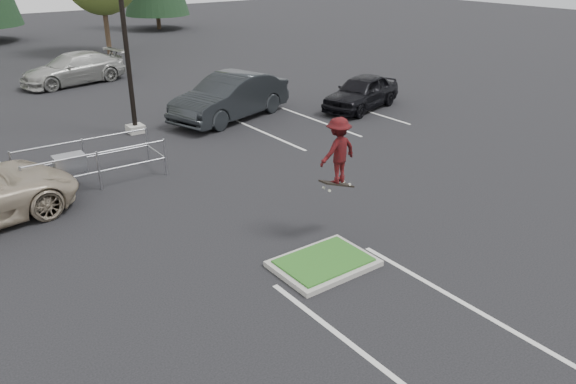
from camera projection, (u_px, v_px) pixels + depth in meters
ground at (324, 266)px, 12.66m from camera, size 120.00×120.00×0.00m
grass_median at (324, 263)px, 12.63m from camera, size 2.20×1.60×0.16m
stall_lines at (156, 194)px, 16.37m from camera, size 22.62×17.60×0.01m
light_pole at (122, 10)px, 19.96m from camera, size 0.70×0.60×10.12m
cart_corral at (75, 162)px, 16.65m from camera, size 4.25×1.63×1.19m
skateboarder at (338, 151)px, 13.16m from camera, size 1.08×0.68×1.85m
car_r_charc at (230, 97)px, 23.22m from camera, size 5.89×3.48×1.83m
car_r_black at (362, 92)px, 24.74m from camera, size 4.67×2.91×1.48m
car_far_silver at (74, 69)px, 29.29m from camera, size 5.73×3.15×1.57m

